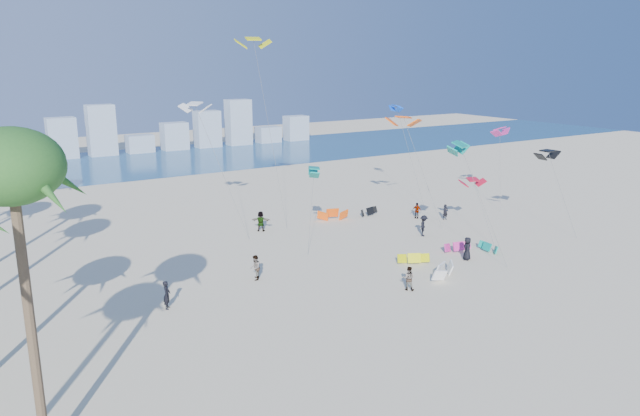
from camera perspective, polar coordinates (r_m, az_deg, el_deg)
ground at (r=33.74m, az=10.43°, el=-13.72°), size 220.00×220.00×0.00m
ocean at (r=97.25m, az=-19.40°, el=3.92°), size 220.00×220.00×0.00m
kitesurfer_near at (r=39.89m, az=-14.35°, el=-8.00°), size 0.71×0.81×1.87m
kitesurfer_mid at (r=42.14m, az=8.42°, el=-6.62°), size 1.04×1.05×1.71m
kitesurfers_far at (r=52.71m, az=3.54°, el=-2.21°), size 24.35×17.43×1.91m
grounded_kites at (r=52.72m, az=7.64°, el=-2.85°), size 9.58×20.10×1.01m
flying_kites at (r=56.22m, az=6.67°, el=8.32°), size 35.57×24.13×18.10m
distant_skyline at (r=106.30m, az=-21.38°, el=6.22°), size 85.00×3.00×8.40m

